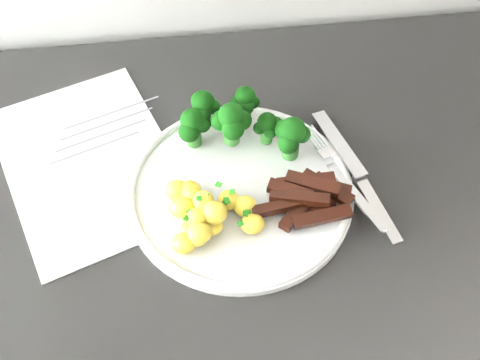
{
  "coord_description": "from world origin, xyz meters",
  "views": [
    {
      "loc": [
        -0.03,
        1.21,
        1.53
      ],
      "look_at": [
        0.02,
        1.66,
        0.93
      ],
      "focal_mm": 44.16,
      "sensor_mm": 36.0,
      "label": 1
    }
  ],
  "objects_px": {
    "beef_strips": "(306,197)",
    "potatoes": "(204,214)",
    "knife": "(365,189)",
    "broccoli": "(238,120)",
    "fork": "(345,180)",
    "recipe_paper": "(89,162)",
    "counter": "(266,318)",
    "plate": "(240,190)"
  },
  "relations": [
    {
      "from": "recipe_paper",
      "to": "plate",
      "type": "height_order",
      "value": "plate"
    },
    {
      "from": "plate",
      "to": "broccoli",
      "type": "relative_size",
      "value": 1.72
    },
    {
      "from": "recipe_paper",
      "to": "potatoes",
      "type": "height_order",
      "value": "potatoes"
    },
    {
      "from": "recipe_paper",
      "to": "plate",
      "type": "relative_size",
      "value": 1.22
    },
    {
      "from": "recipe_paper",
      "to": "plate",
      "type": "distance_m",
      "value": 0.21
    },
    {
      "from": "counter",
      "to": "plate",
      "type": "bearing_deg",
      "value": -163.73
    },
    {
      "from": "recipe_paper",
      "to": "beef_strips",
      "type": "height_order",
      "value": "beef_strips"
    },
    {
      "from": "broccoli",
      "to": "knife",
      "type": "relative_size",
      "value": 0.76
    },
    {
      "from": "recipe_paper",
      "to": "broccoli",
      "type": "xyz_separation_m",
      "value": [
        0.2,
        0.0,
        0.05
      ]
    },
    {
      "from": "counter",
      "to": "plate",
      "type": "xyz_separation_m",
      "value": [
        -0.05,
        -0.02,
        0.46
      ]
    },
    {
      "from": "broccoli",
      "to": "potatoes",
      "type": "distance_m",
      "value": 0.14
    },
    {
      "from": "knife",
      "to": "potatoes",
      "type": "bearing_deg",
      "value": -173.93
    },
    {
      "from": "recipe_paper",
      "to": "beef_strips",
      "type": "relative_size",
      "value": 2.67
    },
    {
      "from": "plate",
      "to": "broccoli",
      "type": "bearing_deg",
      "value": 84.3
    },
    {
      "from": "counter",
      "to": "recipe_paper",
      "type": "xyz_separation_m",
      "value": [
        -0.25,
        0.06,
        0.45
      ]
    },
    {
      "from": "potatoes",
      "to": "plate",
      "type": "bearing_deg",
      "value": 40.18
    },
    {
      "from": "potatoes",
      "to": "knife",
      "type": "xyz_separation_m",
      "value": [
        0.21,
        0.02,
        -0.02
      ]
    },
    {
      "from": "recipe_paper",
      "to": "knife",
      "type": "distance_m",
      "value": 0.37
    },
    {
      "from": "recipe_paper",
      "to": "knife",
      "type": "height_order",
      "value": "knife"
    },
    {
      "from": "fork",
      "to": "knife",
      "type": "xyz_separation_m",
      "value": [
        0.03,
        -0.01,
        -0.01
      ]
    },
    {
      "from": "recipe_paper",
      "to": "fork",
      "type": "xyz_separation_m",
      "value": [
        0.33,
        -0.09,
        0.02
      ]
    },
    {
      "from": "broccoli",
      "to": "potatoes",
      "type": "relative_size",
      "value": 1.44
    },
    {
      "from": "beef_strips",
      "to": "potatoes",
      "type": "bearing_deg",
      "value": -174.47
    },
    {
      "from": "broccoli",
      "to": "recipe_paper",
      "type": "bearing_deg",
      "value": -179.39
    },
    {
      "from": "potatoes",
      "to": "broccoli",
      "type": "bearing_deg",
      "value": 64.57
    },
    {
      "from": "counter",
      "to": "knife",
      "type": "distance_m",
      "value": 0.47
    },
    {
      "from": "fork",
      "to": "knife",
      "type": "distance_m",
      "value": 0.03
    },
    {
      "from": "broccoli",
      "to": "beef_strips",
      "type": "relative_size",
      "value": 1.27
    },
    {
      "from": "knife",
      "to": "plate",
      "type": "bearing_deg",
      "value": 172.94
    },
    {
      "from": "potatoes",
      "to": "fork",
      "type": "distance_m",
      "value": 0.19
    },
    {
      "from": "knife",
      "to": "broccoli",
      "type": "bearing_deg",
      "value": 146.85
    },
    {
      "from": "broccoli",
      "to": "beef_strips",
      "type": "height_order",
      "value": "broccoli"
    },
    {
      "from": "broccoli",
      "to": "fork",
      "type": "height_order",
      "value": "broccoli"
    },
    {
      "from": "broccoli",
      "to": "fork",
      "type": "distance_m",
      "value": 0.16
    },
    {
      "from": "recipe_paper",
      "to": "knife",
      "type": "relative_size",
      "value": 1.6
    },
    {
      "from": "broccoli",
      "to": "potatoes",
      "type": "height_order",
      "value": "broccoli"
    },
    {
      "from": "broccoli",
      "to": "counter",
      "type": "bearing_deg",
      "value": -55.03
    },
    {
      "from": "recipe_paper",
      "to": "broccoli",
      "type": "distance_m",
      "value": 0.21
    },
    {
      "from": "counter",
      "to": "fork",
      "type": "height_order",
      "value": "fork"
    },
    {
      "from": "potatoes",
      "to": "beef_strips",
      "type": "relative_size",
      "value": 0.88
    },
    {
      "from": "counter",
      "to": "broccoli",
      "type": "relative_size",
      "value": 14.03
    },
    {
      "from": "plate",
      "to": "broccoli",
      "type": "height_order",
      "value": "broccoli"
    }
  ]
}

